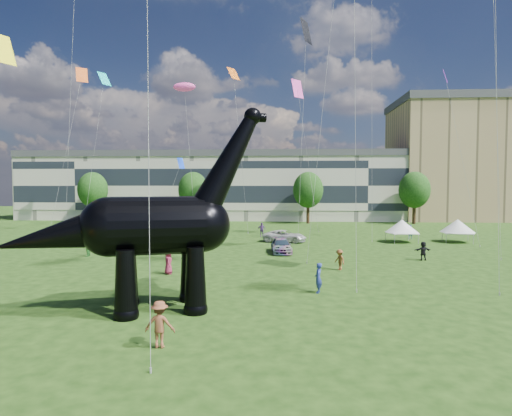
{
  "coord_description": "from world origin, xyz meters",
  "views": [
    {
      "loc": [
        3.14,
        -21.03,
        6.52
      ],
      "look_at": [
        1.52,
        8.0,
        5.0
      ],
      "focal_mm": 30.0,
      "sensor_mm": 36.0,
      "label": 1
    }
  ],
  "objects": [
    {
      "name": "gazebo_left",
      "position": [
        -17.85,
        29.99,
        1.78
      ],
      "size": [
        3.91,
        3.91,
        2.54
      ],
      "rotation": [
        0.0,
        0.0,
        0.08
      ],
      "color": "white",
      "rests_on": "ground"
    },
    {
      "name": "tree_far_right",
      "position": [
        26.0,
        53.0,
        6.29
      ],
      "size": [
        5.2,
        5.2,
        9.44
      ],
      "color": "#382314",
      "rests_on": "ground"
    },
    {
      "name": "gazebo_far",
      "position": [
        23.61,
        29.22,
        1.87
      ],
      "size": [
        4.52,
        4.52,
        2.66
      ],
      "rotation": [
        0.0,
        0.0,
        -0.21
      ],
      "color": "silver",
      "rests_on": "ground"
    },
    {
      "name": "car_white",
      "position": [
        3.72,
        28.15,
        0.69
      ],
      "size": [
        5.39,
        3.41,
        1.39
      ],
      "primitive_type": "imported",
      "rotation": [
        0.0,
        0.0,
        1.33
      ],
      "color": "silver",
      "rests_on": "ground"
    },
    {
      "name": "gazebo_near",
      "position": [
        17.21,
        28.89,
        1.83
      ],
      "size": [
        4.13,
        4.13,
        2.6
      ],
      "rotation": [
        0.0,
        0.0,
        0.11
      ],
      "color": "white",
      "rests_on": "ground"
    },
    {
      "name": "visitors",
      "position": [
        -2.33,
        13.55,
        0.87
      ],
      "size": [
        49.3,
        38.08,
        1.9
      ],
      "color": "#335A80",
      "rests_on": "ground"
    },
    {
      "name": "car_grey",
      "position": [
        -6.49,
        24.89,
        0.77
      ],
      "size": [
        4.9,
        2.52,
        1.54
      ],
      "primitive_type": "imported",
      "rotation": [
        0.0,
        0.0,
        1.77
      ],
      "color": "slate",
      "rests_on": "ground"
    },
    {
      "name": "car_dark",
      "position": [
        3.3,
        20.28,
        0.66
      ],
      "size": [
        2.21,
        4.71,
        1.33
      ],
      "primitive_type": "imported",
      "rotation": [
        0.0,
        0.0,
        0.08
      ],
      "color": "#595960",
      "rests_on": "ground"
    },
    {
      "name": "dinosaur_sculpture",
      "position": [
        -3.73,
        0.8,
        4.24
      ],
      "size": [
        13.59,
        6.2,
        11.22
      ],
      "rotation": [
        0.0,
        0.0,
        0.32
      ],
      "color": "black",
      "rests_on": "ground"
    },
    {
      "name": "ground",
      "position": [
        0.0,
        0.0,
        0.0
      ],
      "size": [
        220.0,
        220.0,
        0.0
      ],
      "primitive_type": "plane",
      "color": "#16330C",
      "rests_on": "ground"
    },
    {
      "name": "tree_mid_left",
      "position": [
        -12.0,
        53.0,
        6.29
      ],
      "size": [
        5.2,
        5.2,
        9.44
      ],
      "color": "#382314",
      "rests_on": "ground"
    },
    {
      "name": "terrace_row",
      "position": [
        -8.0,
        62.0,
        6.0
      ],
      "size": [
        78.0,
        11.0,
        12.0
      ],
      "primitive_type": "cube",
      "color": "beige",
      "rests_on": "ground"
    },
    {
      "name": "car_silver",
      "position": [
        -12.66,
        26.05,
        0.81
      ],
      "size": [
        2.9,
        5.07,
        1.63
      ],
      "primitive_type": "imported",
      "rotation": [
        0.0,
        0.0,
        -0.22
      ],
      "color": "silver",
      "rests_on": "ground"
    },
    {
      "name": "tree_mid_right",
      "position": [
        8.0,
        53.0,
        6.29
      ],
      "size": [
        5.2,
        5.2,
        9.44
      ],
      "color": "#382314",
      "rests_on": "ground"
    },
    {
      "name": "tree_far_left",
      "position": [
        -30.0,
        53.0,
        6.29
      ],
      "size": [
        5.2,
        5.2,
        9.44
      ],
      "color": "#382314",
      "rests_on": "ground"
    },
    {
      "name": "apartment_block",
      "position": [
        40.0,
        65.0,
        11.0
      ],
      "size": [
        28.0,
        18.0,
        22.0
      ],
      "primitive_type": "cube",
      "color": "tan",
      "rests_on": "ground"
    }
  ]
}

